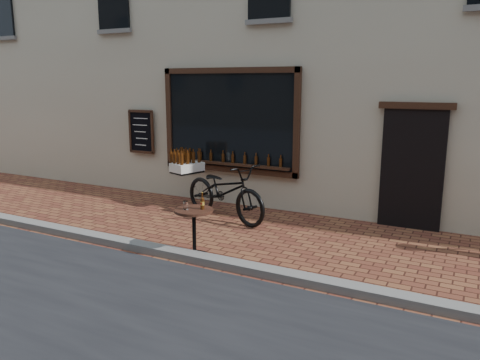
% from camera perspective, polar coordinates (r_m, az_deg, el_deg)
% --- Properties ---
extents(ground, '(90.00, 90.00, 0.00)m').
position_cam_1_polar(ground, '(6.75, -1.21, -11.45)').
color(ground, brown).
rests_on(ground, ground).
extents(kerb, '(90.00, 0.25, 0.12)m').
position_cam_1_polar(kerb, '(6.88, -0.40, -10.41)').
color(kerb, slate).
rests_on(kerb, ground).
extents(cargo_bicycle, '(2.64, 1.47, 1.22)m').
position_cam_1_polar(cargo_bicycle, '(9.21, -2.05, -1.22)').
color(cargo_bicycle, black).
rests_on(cargo_bicycle, ground).
extents(bistro_table, '(0.60, 0.60, 1.03)m').
position_cam_1_polar(bistro_table, '(7.24, -5.61, -5.24)').
color(bistro_table, black).
rests_on(bistro_table, ground).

